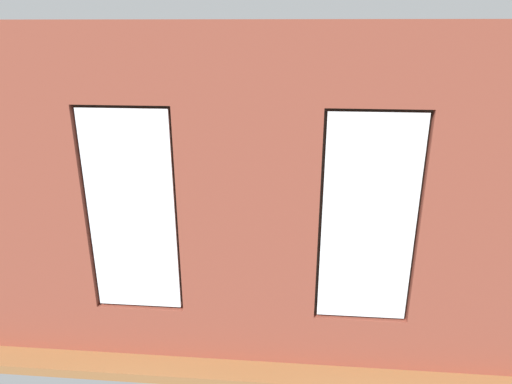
{
  "coord_description": "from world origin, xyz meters",
  "views": [
    {
      "loc": [
        -0.42,
        6.25,
        3.27
      ],
      "look_at": [
        0.09,
        0.4,
        1.14
      ],
      "focal_mm": 32.0,
      "sensor_mm": 36.0,
      "label": 1
    }
  ],
  "objects": [
    {
      "name": "couch_left",
      "position": [
        -2.35,
        -0.02,
        0.33
      ],
      "size": [
        0.91,
        2.05,
        0.8
      ],
      "rotation": [
        0.0,
        0.0,
        1.59
      ],
      "color": "black",
      "rests_on": "ground_plane"
    },
    {
      "name": "potted_plant_by_left_couch",
      "position": [
        -1.95,
        -1.49,
        0.31
      ],
      "size": [
        0.32,
        0.32,
        0.49
      ],
      "color": "#9E5638",
      "rests_on": "ground_plane"
    },
    {
      "name": "candle_jar",
      "position": [
        0.48,
        -0.5,
        0.51
      ],
      "size": [
        0.08,
        0.08,
        0.12
      ],
      "primitive_type": "cylinder",
      "color": "#B7333D",
      "rests_on": "coffee_table"
    },
    {
      "name": "papasan_chair",
      "position": [
        1.06,
        -1.42,
        0.43
      ],
      "size": [
        1.04,
        1.04,
        0.67
      ],
      "color": "olive",
      "rests_on": "ground_plane"
    },
    {
      "name": "couch_by_window",
      "position": [
        -0.04,
        1.68,
        0.33
      ],
      "size": [
        1.72,
        0.87,
        0.8
      ],
      "color": "black",
      "rests_on": "ground_plane"
    },
    {
      "name": "ground_plane",
      "position": [
        0.0,
        0.0,
        -0.05
      ],
      "size": [
        6.69,
        5.43,
        0.1
      ],
      "primitive_type": "cube",
      "color": "brown"
    },
    {
      "name": "potted_plant_mid_room_small",
      "position": [
        -0.65,
        -0.56,
        0.33
      ],
      "size": [
        0.25,
        0.25,
        0.54
      ],
      "color": "#47423D",
      "rests_on": "ground_plane"
    },
    {
      "name": "potted_plant_corner_far_left",
      "position": [
        -2.5,
        1.78,
        0.55
      ],
      "size": [
        0.53,
        0.53,
        0.9
      ],
      "color": "brown",
      "rests_on": "ground_plane"
    },
    {
      "name": "media_console",
      "position": [
        2.7,
        0.0,
        0.28
      ],
      "size": [
        1.16,
        0.42,
        0.55
      ],
      "primitive_type": "cube",
      "color": "black",
      "rests_on": "ground_plane"
    },
    {
      "name": "potted_plant_foreground_right",
      "position": [
        2.38,
        -1.66,
        0.73
      ],
      "size": [
        1.15,
        1.0,
        1.41
      ],
      "color": "brown",
      "rests_on": "ground_plane"
    },
    {
      "name": "coffee_table",
      "position": [
        0.31,
        -0.39,
        0.4
      ],
      "size": [
        1.41,
        0.85,
        0.45
      ],
      "color": "#A87547",
      "rests_on": "ground_plane"
    },
    {
      "name": "remote_black",
      "position": [
        0.2,
        -0.27,
        0.46
      ],
      "size": [
        0.17,
        0.06,
        0.02
      ],
      "primitive_type": "cube",
      "rotation": [
        0.0,
        0.0,
        4.76
      ],
      "color": "black",
      "rests_on": "coffee_table"
    },
    {
      "name": "remote_silver",
      "position": [
        0.73,
        -0.27,
        0.46
      ],
      "size": [
        0.08,
        0.18,
        0.02
      ],
      "primitive_type": "cube",
      "rotation": [
        0.0,
        0.0,
        3.33
      ],
      "color": "#B2B2B7",
      "rests_on": "coffee_table"
    },
    {
      "name": "table_plant_small",
      "position": [
        -0.08,
        -0.54,
        0.57
      ],
      "size": [
        0.13,
        0.13,
        0.22
      ],
      "color": "#47423D",
      "rests_on": "coffee_table"
    },
    {
      "name": "white_wall_right",
      "position": [
        3.0,
        0.2,
        1.66
      ],
      "size": [
        0.1,
        4.43,
        3.33
      ],
      "primitive_type": "cube",
      "color": "white",
      "rests_on": "ground_plane"
    },
    {
      "name": "cup_ceramic",
      "position": [
        0.31,
        -0.39,
        0.51
      ],
      "size": [
        0.09,
        0.09,
        0.11
      ],
      "primitive_type": "cylinder",
      "color": "#4C4C51",
      "rests_on": "coffee_table"
    },
    {
      "name": "brick_wall_with_windows",
      "position": [
        -0.0,
        2.33,
        1.66
      ],
      "size": [
        6.09,
        0.3,
        3.33
      ],
      "color": "brown",
      "rests_on": "ground_plane"
    },
    {
      "name": "tv_flatscreen",
      "position": [
        2.7,
        -0.0,
        0.95
      ],
      "size": [
        1.14,
        0.2,
        0.79
      ],
      "color": "black",
      "rests_on": "media_console"
    }
  ]
}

